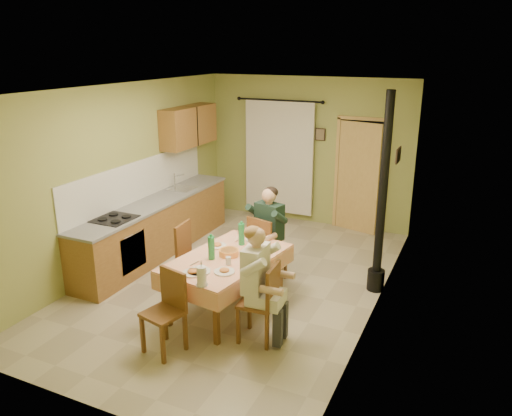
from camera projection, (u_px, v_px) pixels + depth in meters
The scene contains 17 objects.
floor at pixel (238, 281), 7.39m from camera, with size 4.00×6.00×0.01m, color tan.
room_shell at pixel (236, 161), 6.83m from camera, with size 4.04×6.04×2.82m.
kitchen_run at pixel (157, 226), 8.27m from camera, with size 0.64×3.64×1.56m.
upper_cabinets at pixel (189, 126), 8.98m from camera, with size 0.35×1.40×0.70m, color brown.
curtain at pixel (279, 157), 9.72m from camera, with size 1.70×0.07×2.22m.
doorway at pixel (359, 176), 9.17m from camera, with size 0.96×0.26×2.15m.
dining_table at pixel (227, 283), 6.48m from camera, with size 1.27×1.83×0.76m.
tableware at pixel (222, 255), 6.26m from camera, with size 0.72×1.68×0.33m.
chair_far at pixel (267, 261), 7.37m from camera, with size 0.54×0.54×1.00m.
chair_near at pixel (165, 328), 5.63m from camera, with size 0.48×0.48×0.95m.
chair_right at pixel (259, 317), 5.85m from camera, with size 0.44×0.44×0.97m.
chair_left at pixel (196, 271), 7.05m from camera, with size 0.46×0.46×0.99m.
man_far at pixel (268, 224), 7.20m from camera, with size 0.64×0.56×1.39m.
man_right at pixel (258, 271), 5.68m from camera, with size 0.48×0.60×1.39m.
stove_flue at pixel (380, 222), 6.83m from camera, with size 0.24×0.24×2.80m.
picture_back at pixel (320, 134), 9.31m from camera, with size 0.19×0.03×0.23m, color black.
picture_right at pixel (398, 155), 7.07m from camera, with size 0.03×0.31×0.21m, color brown.
Camera 1 is at (3.05, -5.96, 3.32)m, focal length 35.00 mm.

